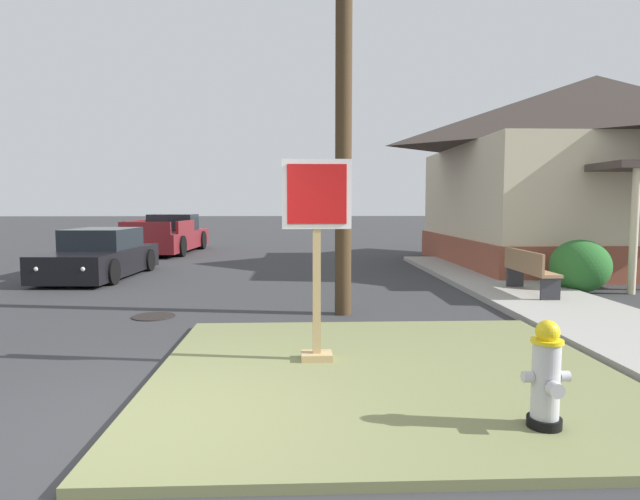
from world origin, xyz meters
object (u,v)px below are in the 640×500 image
at_px(manhole_cover, 154,316).
at_px(utility_pole, 344,28).
at_px(street_bench, 529,269).
at_px(parked_sedan_black, 101,256).
at_px(pickup_truck_maroon, 169,237).
at_px(stop_sign, 317,261).
at_px(fire_hydrant, 546,377).

relative_size(manhole_cover, utility_pole, 0.08).
bearing_deg(street_bench, parked_sedan_black, 159.92).
bearing_deg(manhole_cover, pickup_truck_maroon, 102.45).
bearing_deg(parked_sedan_black, stop_sign, -55.60).
bearing_deg(utility_pole, fire_hydrant, -75.73).
xyz_separation_m(fire_hydrant, stop_sign, (-1.78, 1.92, 0.74)).
distance_m(fire_hydrant, stop_sign, 2.72).
bearing_deg(pickup_truck_maroon, fire_hydrant, -67.08).
xyz_separation_m(manhole_cover, parked_sedan_black, (-2.69, 4.96, 0.53)).
bearing_deg(pickup_truck_maroon, utility_pole, -63.82).
bearing_deg(fire_hydrant, stop_sign, 132.78).
relative_size(stop_sign, utility_pole, 0.25).
height_order(pickup_truck_maroon, street_bench, pickup_truck_maroon).
distance_m(parked_sedan_black, pickup_truck_maroon, 6.98).
bearing_deg(street_bench, fire_hydrant, -112.79).
bearing_deg(pickup_truck_maroon, stop_sign, -70.34).
bearing_deg(parked_sedan_black, pickup_truck_maroon, 89.59).
xyz_separation_m(pickup_truck_maroon, utility_pole, (5.82, -11.84, 4.14)).
height_order(street_bench, utility_pole, utility_pole).
height_order(manhole_cover, parked_sedan_black, parked_sedan_black).
bearing_deg(manhole_cover, stop_sign, -46.86).
relative_size(parked_sedan_black, street_bench, 2.42).
distance_m(stop_sign, manhole_cover, 4.04).
relative_size(pickup_truck_maroon, utility_pole, 0.59).
relative_size(fire_hydrant, pickup_truck_maroon, 0.16).
distance_m(manhole_cover, parked_sedan_black, 5.66).
distance_m(manhole_cover, pickup_truck_maroon, 12.24).
height_order(fire_hydrant, utility_pole, utility_pole).
height_order(manhole_cover, utility_pole, utility_pole).
xyz_separation_m(fire_hydrant, manhole_cover, (-4.41, 4.73, -0.49)).
bearing_deg(stop_sign, manhole_cover, 133.14).
relative_size(manhole_cover, street_bench, 0.40).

